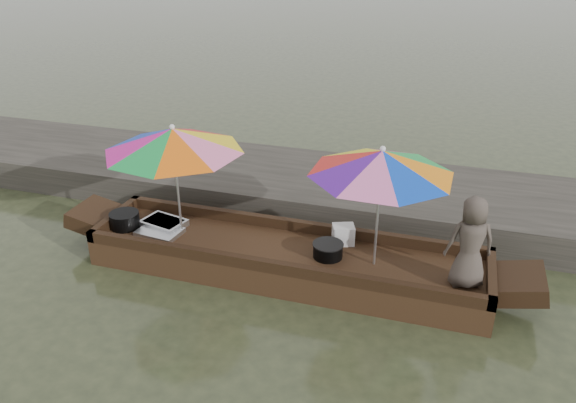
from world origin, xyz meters
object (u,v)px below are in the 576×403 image
(tray_scallop, at_px, (160,232))
(umbrella_stern, at_px, (378,208))
(charcoal_grill, at_px, (328,251))
(supply_bag, at_px, (343,235))
(tray_crayfish, at_px, (164,223))
(cooking_pot, at_px, (125,220))
(umbrella_bow, at_px, (177,181))
(boat_hull, at_px, (286,261))
(vendor, at_px, (470,242))

(tray_scallop, bearing_deg, umbrella_stern, 2.11)
(charcoal_grill, relative_size, supply_bag, 1.33)
(umbrella_stern, bearing_deg, tray_crayfish, 177.91)
(tray_crayfish, xyz_separation_m, umbrella_stern, (2.98, -0.11, 0.73))
(supply_bag, bearing_deg, cooking_pot, -171.38)
(umbrella_bow, bearing_deg, charcoal_grill, -0.20)
(umbrella_stern, bearing_deg, cooking_pot, -178.90)
(charcoal_grill, height_order, supply_bag, supply_bag)
(boat_hull, xyz_separation_m, tray_scallop, (-1.77, -0.11, 0.21))
(boat_hull, relative_size, supply_bag, 18.46)
(cooking_pot, xyz_separation_m, supply_bag, (3.01, 0.46, 0.02))
(tray_scallop, xyz_separation_m, charcoal_grill, (2.34, 0.10, 0.06))
(boat_hull, height_order, cooking_pot, cooking_pot)
(cooking_pot, bearing_deg, tray_scallop, -4.17)
(boat_hull, distance_m, cooking_pot, 2.35)
(tray_scallop, bearing_deg, tray_crayfish, 103.91)
(supply_bag, relative_size, vendor, 0.25)
(cooking_pot, bearing_deg, supply_bag, 8.62)
(tray_scallop, xyz_separation_m, umbrella_stern, (2.93, 0.11, 0.74))
(supply_bag, bearing_deg, vendor, -18.46)
(tray_crayfish, distance_m, umbrella_bow, 0.81)
(charcoal_grill, bearing_deg, vendor, -4.26)
(boat_hull, relative_size, umbrella_stern, 3.01)
(vendor, relative_size, umbrella_bow, 0.62)
(cooking_pot, height_order, umbrella_stern, umbrella_stern)
(supply_bag, height_order, vendor, vendor)
(cooking_pot, distance_m, supply_bag, 3.04)
(tray_crayfish, distance_m, vendor, 4.10)
(tray_scallop, distance_m, charcoal_grill, 2.34)
(charcoal_grill, xyz_separation_m, umbrella_bow, (-2.06, 0.01, 0.69))
(charcoal_grill, xyz_separation_m, vendor, (1.67, -0.12, 0.48))
(supply_bag, bearing_deg, tray_scallop, -168.52)
(tray_crayfish, distance_m, charcoal_grill, 2.39)
(umbrella_bow, bearing_deg, supply_bag, 10.18)
(vendor, bearing_deg, charcoal_grill, -21.09)
(cooking_pot, bearing_deg, tray_crayfish, 19.11)
(cooking_pot, bearing_deg, umbrella_bow, 4.55)
(boat_hull, bearing_deg, umbrella_bow, 180.00)
(boat_hull, distance_m, vendor, 2.36)
(vendor, bearing_deg, cooking_pot, -17.64)
(boat_hull, xyz_separation_m, charcoal_grill, (0.56, -0.01, 0.26))
(charcoal_grill, height_order, umbrella_stern, umbrella_stern)
(umbrella_stern, bearing_deg, supply_bag, 140.83)
(tray_scallop, relative_size, supply_bag, 2.09)
(cooking_pot, xyz_separation_m, umbrella_stern, (3.49, 0.07, 0.67))
(tray_scallop, relative_size, umbrella_stern, 0.34)
(tray_crayfish, xyz_separation_m, charcoal_grill, (2.39, -0.12, 0.04))
(vendor, bearing_deg, tray_crayfish, -20.22)
(cooking_pot, height_order, tray_crayfish, cooking_pot)
(cooking_pot, xyz_separation_m, tray_scallop, (0.56, -0.04, -0.08))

